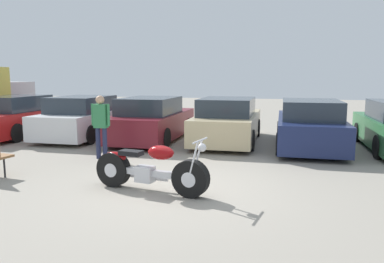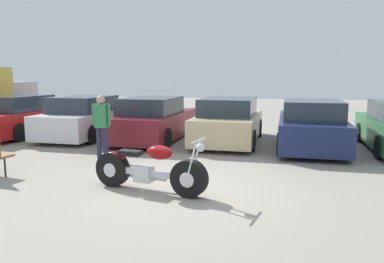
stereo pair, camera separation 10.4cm
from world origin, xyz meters
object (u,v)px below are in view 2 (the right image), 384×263
parked_car_red (22,117)px  person_standing (101,121)px  motorcycle (148,169)px  parked_car_navy (311,126)px  parked_car_maroon (153,120)px  parked_car_white (87,118)px  parked_car_champagne (229,122)px

parked_car_red → person_standing: person_standing is taller
motorcycle → parked_car_navy: parked_car_navy is taller
motorcycle → parked_car_navy: (3.23, 5.18, 0.25)m
motorcycle → parked_car_red: (-6.93, 5.27, 0.25)m
parked_car_navy → parked_car_maroon: bearing=177.4°
motorcycle → parked_car_white: (-4.39, 5.49, 0.25)m
parked_car_red → person_standing: 5.57m
parked_car_maroon → parked_car_navy: same height
parked_car_champagne → parked_car_navy: same height
parked_car_white → parked_car_navy: size_ratio=1.00×
motorcycle → parked_car_red: 8.71m
parked_car_white → parked_car_navy: same height
motorcycle → parked_car_white: 7.03m
parked_car_maroon → parked_car_champagne: bearing=5.0°
parked_car_red → parked_car_maroon: size_ratio=1.00×
parked_car_maroon → motorcycle: bearing=-71.1°
parked_car_maroon → person_standing: person_standing is taller
parked_car_red → parked_car_white: size_ratio=1.00×
parked_car_white → parked_car_red: bearing=-175.1°
parked_car_champagne → person_standing: (-2.87, -3.25, 0.31)m
parked_car_navy → person_standing: 6.10m
parked_car_navy → motorcycle: bearing=-121.9°
parked_car_navy → parked_car_champagne: bearing=170.0°
parked_car_red → parked_car_maroon: bearing=1.5°
parked_car_red → parked_car_navy: same height
motorcycle → parked_car_maroon: 5.72m
parked_car_red → parked_car_navy: (10.16, -0.09, 0.00)m
parked_car_red → parked_car_white: bearing=4.9°
parked_car_navy → parked_car_red: bearing=179.5°
motorcycle → person_standing: bearing=132.6°
motorcycle → parked_car_red: parked_car_red is taller
parked_car_maroon → parked_car_champagne: (2.54, 0.22, 0.00)m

